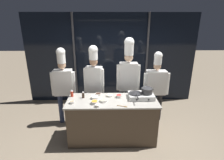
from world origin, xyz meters
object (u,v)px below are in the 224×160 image
(prep_bowl_bell_pepper, at_px, (119,96))
(prep_bowl_ginger, at_px, (103,100))
(chef_sous, at_px, (94,78))
(stock_pot, at_px, (147,90))
(serving_spoon_slotted, at_px, (124,106))
(frying_pan, at_px, (136,92))
(prep_bowl_chicken, at_px, (97,105))
(chef_head, at_px, (63,82))
(squeeze_bottle_soy, at_px, (83,95))
(squeeze_bottle_chili, at_px, (72,93))
(prep_bowl_soy_glaze, at_px, (98,94))
(portable_stove, at_px, (141,96))
(chef_line, at_px, (128,75))
(prep_bowl_mushrooms, at_px, (72,102))
(prep_bowl_carrots, at_px, (94,102))
(prep_bowl_garlic, at_px, (95,97))
(chef_pastry, at_px, (156,84))
(prep_bowl_noodles, at_px, (110,95))

(prep_bowl_bell_pepper, bearing_deg, prep_bowl_ginger, -147.97)
(prep_bowl_ginger, height_order, chef_sous, chef_sous)
(prep_bowl_ginger, xyz_separation_m, prep_bowl_bell_pepper, (0.32, 0.20, 0.00))
(stock_pot, height_order, serving_spoon_slotted, stock_pot)
(frying_pan, xyz_separation_m, prep_bowl_chicken, (-0.78, -0.38, -0.10))
(chef_head, bearing_deg, squeeze_bottle_soy, 129.78)
(squeeze_bottle_chili, bearing_deg, prep_bowl_ginger, -21.14)
(prep_bowl_soy_glaze, xyz_separation_m, serving_spoon_slotted, (0.52, -0.55, -0.02))
(portable_stove, bearing_deg, chef_line, 108.20)
(prep_bowl_bell_pepper, xyz_separation_m, chef_head, (-1.29, 0.54, 0.13))
(prep_bowl_mushrooms, height_order, prep_bowl_ginger, same)
(portable_stove, height_order, chef_line, chef_line)
(stock_pot, relative_size, prep_bowl_soy_glaze, 1.92)
(prep_bowl_soy_glaze, distance_m, prep_bowl_carrots, 0.41)
(frying_pan, bearing_deg, prep_bowl_mushrooms, -169.96)
(serving_spoon_slotted, distance_m, chef_line, 1.09)
(prep_bowl_carrots, bearing_deg, prep_bowl_mushrooms, 177.49)
(prep_bowl_mushrooms, xyz_separation_m, serving_spoon_slotted, (1.02, -0.16, -0.02))
(prep_bowl_garlic, bearing_deg, chef_pastry, 24.70)
(prep_bowl_bell_pepper, bearing_deg, frying_pan, -7.38)
(chef_head, height_order, chef_line, chef_line)
(frying_pan, xyz_separation_m, stock_pot, (0.24, 0.00, 0.04))
(prep_bowl_noodles, relative_size, prep_bowl_carrots, 1.02)
(prep_bowl_chicken, distance_m, chef_head, 1.30)
(prep_bowl_noodles, relative_size, chef_sous, 0.08)
(squeeze_bottle_soy, distance_m, chef_head, 0.78)
(prep_bowl_carrots, bearing_deg, stock_pot, 13.12)
(prep_bowl_soy_glaze, xyz_separation_m, prep_bowl_chicken, (0.01, -0.54, 0.00))
(squeeze_bottle_soy, height_order, chef_sous, chef_sous)
(portable_stove, height_order, serving_spoon_slotted, portable_stove)
(chef_line, bearing_deg, stock_pot, 119.28)
(frying_pan, height_order, stock_pot, stock_pot)
(prep_bowl_garlic, height_order, chef_sous, chef_sous)
(squeeze_bottle_chili, distance_m, prep_bowl_chicken, 0.75)
(prep_bowl_bell_pepper, bearing_deg, prep_bowl_garlic, -173.74)
(prep_bowl_garlic, bearing_deg, prep_bowl_bell_pepper, 6.26)
(squeeze_bottle_chili, distance_m, prep_bowl_carrots, 0.62)
(frying_pan, distance_m, chef_pastry, 0.89)
(prep_bowl_noodles, height_order, chef_pastry, chef_pastry)
(prep_bowl_ginger, relative_size, serving_spoon_slotted, 0.77)
(chef_sous, bearing_deg, chef_head, 12.54)
(chef_line, bearing_deg, prep_bowl_soy_glaze, 36.42)
(chef_head, bearing_deg, prep_bowl_carrots, 129.19)
(prep_bowl_soy_glaze, bearing_deg, prep_bowl_carrots, -96.63)
(prep_bowl_ginger, bearing_deg, prep_bowl_chicken, -117.04)
(prep_bowl_chicken, bearing_deg, chef_head, 131.74)
(squeeze_bottle_chili, relative_size, prep_bowl_carrots, 1.09)
(prep_bowl_garlic, distance_m, serving_spoon_slotted, 0.70)
(stock_pot, height_order, prep_bowl_mushrooms, stock_pot)
(prep_bowl_bell_pepper, relative_size, chef_pastry, 0.07)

